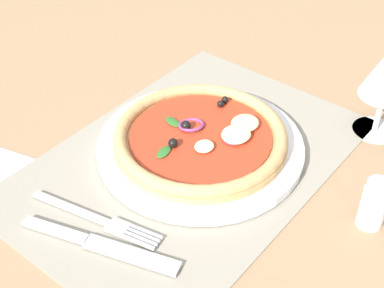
{
  "coord_description": "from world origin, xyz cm",
  "views": [
    {
      "loc": [
        44.57,
        36.29,
        50.69
      ],
      "look_at": [
        -0.78,
        0.0,
        2.66
      ],
      "focal_mm": 52.37,
      "sensor_mm": 36.0,
      "label": 1
    }
  ],
  "objects_px": {
    "pepper_shaker": "(374,204)",
    "fork": "(101,220)",
    "plate": "(199,146)",
    "knife": "(101,245)",
    "pizza": "(200,136)"
  },
  "relations": [
    {
      "from": "pepper_shaker",
      "to": "fork",
      "type": "bearing_deg",
      "value": -50.99
    },
    {
      "from": "plate",
      "to": "knife",
      "type": "relative_size",
      "value": 1.46
    },
    {
      "from": "fork",
      "to": "pepper_shaker",
      "type": "xyz_separation_m",
      "value": [
        -0.2,
        0.25,
        0.03
      ]
    },
    {
      "from": "pizza",
      "to": "pepper_shaker",
      "type": "height_order",
      "value": "pepper_shaker"
    },
    {
      "from": "fork",
      "to": "knife",
      "type": "height_order",
      "value": "knife"
    },
    {
      "from": "plate",
      "to": "pepper_shaker",
      "type": "height_order",
      "value": "pepper_shaker"
    },
    {
      "from": "knife",
      "to": "pepper_shaker",
      "type": "height_order",
      "value": "pepper_shaker"
    },
    {
      "from": "pizza",
      "to": "knife",
      "type": "height_order",
      "value": "pizza"
    },
    {
      "from": "knife",
      "to": "fork",
      "type": "bearing_deg",
      "value": 116.8
    },
    {
      "from": "plate",
      "to": "fork",
      "type": "xyz_separation_m",
      "value": [
        0.18,
        -0.01,
        -0.0
      ]
    },
    {
      "from": "fork",
      "to": "pepper_shaker",
      "type": "bearing_deg",
      "value": 27.49
    },
    {
      "from": "plate",
      "to": "pizza",
      "type": "xyz_separation_m",
      "value": [
        -0.0,
        0.0,
        0.02
      ]
    },
    {
      "from": "pizza",
      "to": "pepper_shaker",
      "type": "relative_size",
      "value": 3.57
    },
    {
      "from": "plate",
      "to": "fork",
      "type": "relative_size",
      "value": 1.6
    },
    {
      "from": "plate",
      "to": "knife",
      "type": "bearing_deg",
      "value": 4.97
    }
  ]
}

